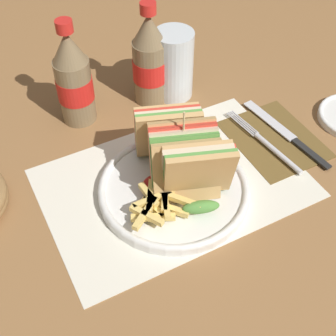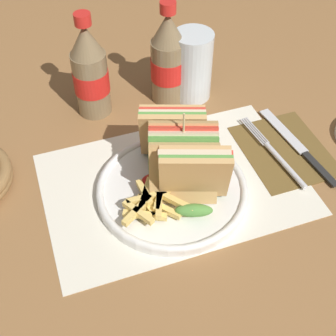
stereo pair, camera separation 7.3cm
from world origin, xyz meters
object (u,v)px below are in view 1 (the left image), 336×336
Objects in this scene: plate_main at (174,189)px; knife at (286,134)px; club_sandwich at (182,154)px; fork at (270,147)px; coke_bottle_far at (150,61)px; coke_bottle_near at (74,80)px; glass_near at (174,69)px.

knife is (0.24, 0.02, -0.00)m from plate_main.
club_sandwich is at bearing 31.07° from plate_main.
fork is 0.89× the size of knife.
club_sandwich is 1.02× the size of coke_bottle_far.
coke_bottle_near is at bearing 138.27° from knife.
plate_main is 0.26m from glass_near.
coke_bottle_far is at bearing 72.25° from plate_main.
fork is 0.94× the size of coke_bottle_near.
plate_main is 0.26m from coke_bottle_far.
coke_bottle_near is (-0.26, 0.24, 0.08)m from fork.
coke_bottle_near is at bearing 131.75° from fork.
glass_near is at bearing -4.86° from coke_bottle_near.
coke_bottle_near reaches higher than plate_main.
coke_bottle_near is at bearing 175.14° from glass_near.
club_sandwich is 1.52× the size of glass_near.
glass_near is at bearing -8.47° from coke_bottle_far.
club_sandwich is (0.02, 0.01, 0.06)m from plate_main.
coke_bottle_far is at bearing 121.94° from knife.
club_sandwich is 0.23m from knife.
plate_main reaches higher than knife.
coke_bottle_far reaches higher than plate_main.
plate_main is at bearing 179.71° from knife.
knife is 0.28m from coke_bottle_far.
club_sandwich is at bearing -114.89° from glass_near.
coke_bottle_near and coke_bottle_far have the same top height.
plate_main is 1.21× the size of coke_bottle_far.
club_sandwich is at bearing 176.98° from knife.
knife is at bearing -51.86° from coke_bottle_far.
plate_main is 1.29× the size of fork.
plate_main is at bearing -117.94° from glass_near.
knife is at bearing -35.53° from coke_bottle_near.
coke_bottle_near reaches higher than fork.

